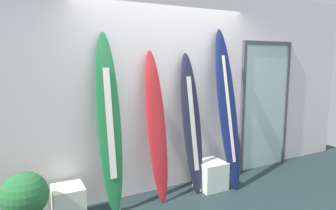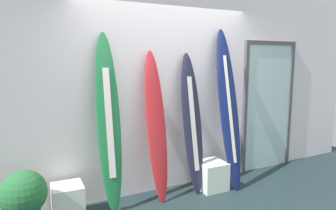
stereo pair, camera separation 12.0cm
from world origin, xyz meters
TOP-DOWN VIEW (x-y plane):
  - wall_back at (0.00, 1.30)m, footprint 7.20×0.20m
  - surfboard_emerald at (-0.89, 0.98)m, footprint 0.29×0.37m
  - surfboard_crimson at (-0.28, 0.97)m, footprint 0.28×0.41m
  - surfboard_charcoal at (0.25, 0.96)m, footprint 0.29×0.40m
  - surfboard_navy at (0.80, 0.89)m, footprint 0.32×0.55m
  - display_block_left at (0.52, 0.88)m, footprint 0.38×0.38m
  - display_block_center at (-1.40, 0.95)m, footprint 0.35×0.35m
  - glass_door at (1.84, 1.18)m, footprint 1.04×0.06m
  - potted_plant at (-1.84, 0.73)m, footprint 0.46×0.46m

SIDE VIEW (x-z plane):
  - display_block_left at x=0.52m, z-range 0.00..0.39m
  - display_block_center at x=-1.40m, z-range 0.00..0.40m
  - potted_plant at x=-1.84m, z-range 0.06..0.78m
  - surfboard_charcoal at x=0.25m, z-range 0.00..1.89m
  - surfboard_crimson at x=-0.28m, z-range 0.00..1.92m
  - surfboard_emerald at x=-0.89m, z-range -0.01..2.11m
  - glass_door at x=1.84m, z-range 0.03..2.12m
  - surfboard_navy at x=0.80m, z-range -0.01..2.22m
  - wall_back at x=0.00m, z-range 0.00..2.80m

